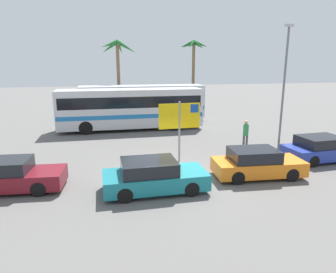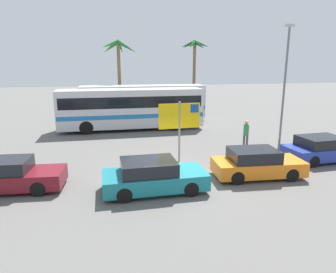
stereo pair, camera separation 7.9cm
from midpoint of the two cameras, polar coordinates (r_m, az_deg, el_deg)
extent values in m
plane|color=#605E5B|center=(13.79, 1.60, -7.94)|extent=(120.00, 120.00, 0.00)
cube|color=silver|center=(23.73, -6.89, 5.44)|extent=(11.05, 2.44, 2.90)
cube|color=black|center=(23.66, -6.93, 6.76)|extent=(10.60, 2.47, 0.84)
cube|color=#1E70B7|center=(23.81, -6.85, 4.23)|extent=(10.94, 2.47, 0.32)
cylinder|color=black|center=(25.51, 0.66, 3.33)|extent=(1.00, 0.28, 1.00)
cylinder|color=black|center=(23.42, 1.82, 2.39)|extent=(1.00, 0.28, 1.00)
cylinder|color=black|center=(24.96, -14.90, 2.63)|extent=(1.00, 0.28, 1.00)
cylinder|color=black|center=(22.82, -15.14, 1.61)|extent=(1.00, 0.28, 1.00)
cube|color=silver|center=(27.43, -4.67, 6.59)|extent=(11.05, 2.44, 2.90)
cube|color=black|center=(27.37, -4.69, 7.74)|extent=(10.60, 2.47, 0.84)
cube|color=#1E70B7|center=(27.50, -4.65, 5.55)|extent=(10.94, 2.47, 0.32)
cylinder|color=black|center=(29.29, 1.78, 4.66)|extent=(1.00, 0.28, 1.00)
cylinder|color=black|center=(27.19, 2.87, 3.95)|extent=(1.00, 0.28, 1.00)
cylinder|color=black|center=(28.47, -11.77, 4.12)|extent=(1.00, 0.28, 1.00)
cylinder|color=black|center=(26.31, -11.74, 3.36)|extent=(1.00, 0.28, 1.00)
cylinder|color=gray|center=(15.68, 2.31, 0.85)|extent=(0.11, 0.11, 3.20)
cube|color=yellow|center=(15.51, 2.34, 3.91)|extent=(2.20, 0.15, 1.30)
cube|color=#1447A8|center=(15.70, 5.17, 5.35)|extent=(0.44, 0.09, 0.44)
cube|color=#23389E|center=(18.16, 27.54, -2.56)|extent=(4.27, 2.02, 0.64)
cube|color=black|center=(17.86, 27.14, -0.84)|extent=(2.25, 1.77, 0.52)
cylinder|color=black|center=(19.66, 28.68, -2.11)|extent=(0.61, 0.19, 0.60)
cylinder|color=black|center=(18.01, 22.64, -2.80)|extent=(0.61, 0.19, 0.60)
cylinder|color=black|center=(16.78, 26.05, -4.30)|extent=(0.61, 0.19, 0.60)
cube|color=orange|center=(14.42, 16.82, -5.50)|extent=(4.14, 1.99, 0.64)
cube|color=black|center=(14.15, 16.09, -3.34)|extent=(2.20, 1.71, 0.52)
cylinder|color=black|center=(15.68, 19.78, -4.90)|extent=(0.61, 0.20, 0.60)
cylinder|color=black|center=(14.40, 22.61, -6.79)|extent=(0.61, 0.20, 0.60)
cylinder|color=black|center=(14.72, 11.06, -5.53)|extent=(0.61, 0.20, 0.60)
cylinder|color=black|center=(13.34, 13.21, -7.68)|extent=(0.61, 0.20, 0.60)
cube|color=maroon|center=(13.99, -27.92, -7.14)|extent=(4.53, 2.01, 0.64)
cylinder|color=black|center=(14.30, -21.64, -6.85)|extent=(0.61, 0.21, 0.60)
cylinder|color=black|center=(12.95, -23.26, -9.13)|extent=(0.61, 0.21, 0.60)
cube|color=#19757F|center=(12.34, -2.36, -8.18)|extent=(4.19, 1.86, 0.64)
cube|color=black|center=(12.10, -3.56, -5.71)|extent=(2.19, 1.70, 0.52)
cylinder|color=black|center=(13.43, 2.50, -7.17)|extent=(0.60, 0.17, 0.60)
cylinder|color=black|center=(11.94, 4.59, -9.95)|extent=(0.60, 0.17, 0.60)
cylinder|color=black|center=(13.05, -8.67, -7.96)|extent=(0.60, 0.17, 0.60)
cylinder|color=black|center=(11.50, -8.08, -10.99)|extent=(0.60, 0.17, 0.60)
cylinder|color=#4C4C51|center=(18.81, 14.32, -1.07)|extent=(0.13, 0.13, 0.86)
cylinder|color=#4C4C51|center=(18.82, 14.87, -1.09)|extent=(0.13, 0.13, 0.86)
cylinder|color=#338E4C|center=(18.64, 14.73, 1.22)|extent=(0.32, 0.32, 0.68)
sphere|color=tan|center=(18.55, 14.82, 2.60)|extent=(0.23, 0.23, 0.23)
cylinder|color=slate|center=(21.30, 21.32, 8.92)|extent=(0.14, 0.14, 7.31)
cube|color=#B2B2B7|center=(21.38, 22.23, 18.96)|extent=(0.56, 0.20, 0.16)
cylinder|color=brown|center=(33.29, 5.03, 10.98)|extent=(0.32, 0.32, 7.11)
cone|color=#195623|center=(33.54, 6.47, 16.97)|extent=(1.66, 0.45, 0.90)
cone|color=#195623|center=(33.99, 5.26, 16.67)|extent=(1.01, 1.65, 1.20)
cone|color=#195623|center=(33.77, 4.08, 16.97)|extent=(1.34, 1.60, 0.94)
cone|color=#195623|center=(33.05, 3.89, 17.01)|extent=(1.68, 0.56, 0.98)
cone|color=#195623|center=(32.63, 4.67, 16.98)|extent=(1.37, 1.57, 1.04)
cone|color=#195623|center=(32.81, 6.08, 16.85)|extent=(1.16, 1.64, 1.12)
cylinder|color=brown|center=(30.26, -9.12, 10.42)|extent=(0.32, 0.32, 6.91)
cone|color=#23662D|center=(30.28, -7.65, 16.44)|extent=(1.96, 0.51, 1.39)
cone|color=#23662D|center=(31.10, -8.93, 16.35)|extent=(1.01, 2.00, 1.37)
cone|color=#23662D|center=(30.78, -10.73, 16.32)|extent=(1.81, 1.57, 1.35)
cone|color=#23662D|center=(29.67, -10.85, 16.79)|extent=(1.89, 1.58, 1.01)
cone|color=#23662D|center=(29.45, -8.38, 16.91)|extent=(1.34, 2.01, 1.01)
camera|label=1|loc=(0.04, -89.86, 0.03)|focal=32.12mm
camera|label=2|loc=(0.04, 90.14, -0.03)|focal=32.12mm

